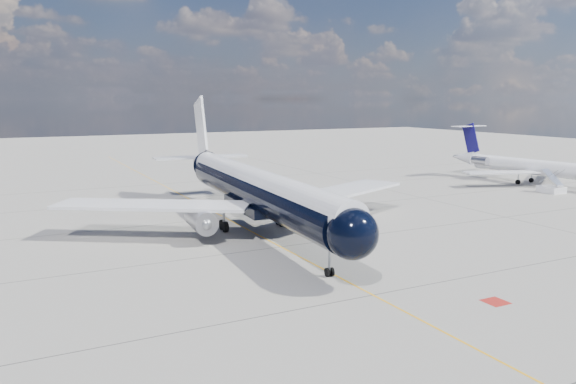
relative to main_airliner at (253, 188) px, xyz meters
name	(u,v)px	position (x,y,z in m)	size (l,w,h in m)	color
ground	(211,210)	(-0.75, 11.70, -4.48)	(320.00, 320.00, 0.00)	gray
taxiway_centerline	(225,218)	(-0.75, 6.70, -4.47)	(0.16, 160.00, 0.01)	#F7AB0D
red_marking	(495,302)	(6.05, -28.30, -4.47)	(1.60, 1.60, 0.01)	maroon
main_airliner	(253,188)	(0.00, 0.00, 0.00)	(40.96, 49.98, 14.43)	black
regional_jet	(521,165)	(53.57, 10.62, -1.41)	(24.80, 28.68, 9.71)	white
boarding_stair	(551,188)	(49.52, 1.30, -3.80)	(2.80, 3.44, 3.68)	white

